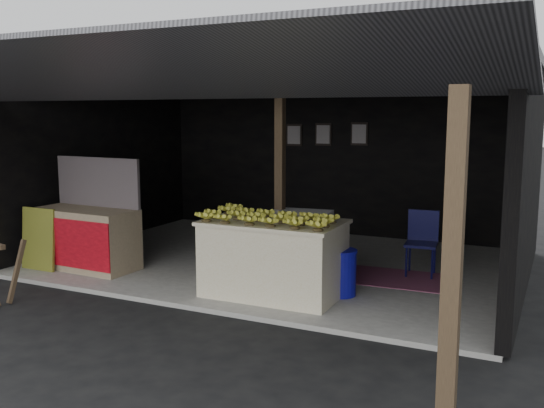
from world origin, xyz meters
The scene contains 12 objects.
ground centered at (0.00, 0.00, 0.00)m, with size 80.00×80.00×0.00m, color black.
concrete_slab centered at (0.00, 2.50, 0.03)m, with size 7.00×5.00×0.06m, color gray.
shophouse centered at (0.00, 2.82, 2.10)m, with size 7.40×7.29×3.02m.
banana_table centered at (0.71, 0.83, 0.54)m, with size 1.73×1.08×0.95m.
banana_pile centered at (0.71, 0.83, 1.10)m, with size 1.59×0.95×0.19m, color gold, non-canonical shape.
white_crate centered at (0.64, 1.85, 0.52)m, with size 0.88×0.65×0.91m.
neighbor_stall centered at (-2.36, 0.85, 0.55)m, with size 1.59×0.76×1.62m.
green_signboard centered at (-2.91, 0.47, 0.51)m, with size 0.60×0.04×0.91m, color black.
water_barrel centered at (1.48, 1.19, 0.34)m, with size 0.38×0.38×0.55m, color #0E0D97.
plastic_chair centered at (2.17, 2.64, 0.59)m, with size 0.47×0.47×0.91m.
magenta_rug centered at (1.92, 2.24, 0.07)m, with size 1.50×1.00×0.01m, color maroon.
picture_frames centered at (-0.17, 4.89, 1.93)m, with size 1.62×0.04×0.46m.
Camera 1 is at (3.90, -5.81, 2.33)m, focal length 40.00 mm.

